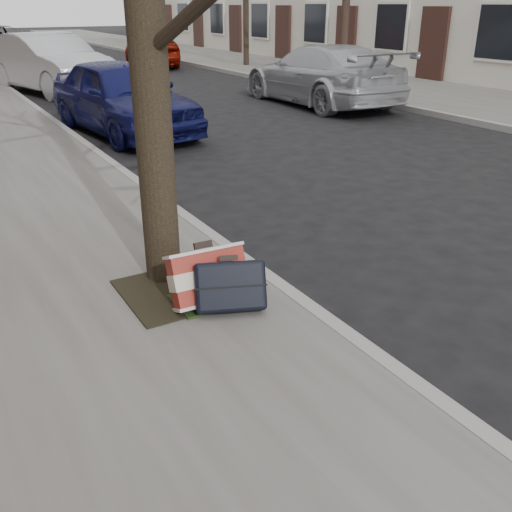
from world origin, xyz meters
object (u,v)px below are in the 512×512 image
suitcase_navy (230,285)px  car_near_front (123,96)px  car_near_mid (50,64)px  suitcase_red (209,277)px

suitcase_navy → car_near_front: 7.15m
car_near_front → car_near_mid: 5.90m
car_near_front → car_near_mid: (0.01, 5.90, 0.09)m
suitcase_red → car_near_front: bearing=79.1°
car_near_front → suitcase_navy: bearing=-108.2°
suitcase_navy → car_near_front: bearing=99.7°
suitcase_red → suitcase_navy: 0.20m
suitcase_navy → car_near_mid: size_ratio=0.11×
suitcase_red → car_near_mid: bearing=85.1°
suitcase_navy → car_near_mid: (1.53, 12.87, 0.42)m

